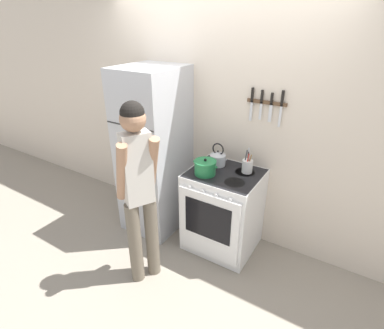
% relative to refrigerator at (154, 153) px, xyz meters
% --- Properties ---
extents(ground_plane, '(14.00, 14.00, 0.00)m').
position_rel_refrigerator_xyz_m(ground_plane, '(0.56, 0.35, -0.93)').
color(ground_plane, gray).
extents(wall_back, '(10.00, 0.06, 2.55)m').
position_rel_refrigerator_xyz_m(wall_back, '(0.56, 0.38, 0.35)').
color(wall_back, beige).
rests_on(wall_back, ground_plane).
extents(refrigerator, '(0.61, 0.72, 1.86)m').
position_rel_refrigerator_xyz_m(refrigerator, '(0.00, 0.00, 0.00)').
color(refrigerator, '#B7BABF').
rests_on(refrigerator, ground_plane).
extents(stove_range, '(0.71, 0.66, 0.89)m').
position_rel_refrigerator_xyz_m(stove_range, '(0.86, 0.01, -0.47)').
color(stove_range, white).
rests_on(stove_range, ground_plane).
extents(dutch_oven_pot, '(0.26, 0.22, 0.17)m').
position_rel_refrigerator_xyz_m(dutch_oven_pot, '(0.70, -0.09, 0.04)').
color(dutch_oven_pot, '#237A42').
rests_on(dutch_oven_pot, stove_range).
extents(tea_kettle, '(0.21, 0.17, 0.24)m').
position_rel_refrigerator_xyz_m(tea_kettle, '(0.71, 0.16, 0.04)').
color(tea_kettle, silver).
rests_on(tea_kettle, stove_range).
extents(utensil_jar, '(0.11, 0.11, 0.26)m').
position_rel_refrigerator_xyz_m(utensil_jar, '(1.04, 0.17, 0.04)').
color(utensil_jar, silver).
rests_on(utensil_jar, stove_range).
extents(person, '(0.39, 0.43, 1.73)m').
position_rel_refrigerator_xyz_m(person, '(0.43, -0.75, 0.06)').
color(person, '#6B6051').
rests_on(person, ground_plane).
extents(wall_knife_strip, '(0.38, 0.03, 0.34)m').
position_rel_refrigerator_xyz_m(wall_knife_strip, '(1.11, 0.33, 0.65)').
color(wall_knife_strip, brown).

